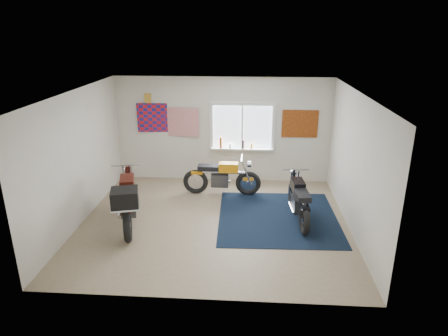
# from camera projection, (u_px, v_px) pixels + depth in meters

# --- Properties ---
(ground) EXTENTS (5.50, 5.50, 0.00)m
(ground) POSITION_uv_depth(u_px,v_px,m) (214.00, 222.00, 8.34)
(ground) COLOR #9E896B
(ground) RESTS_ON ground
(room_shell) EXTENTS (5.50, 5.50, 5.50)m
(room_shell) POSITION_uv_depth(u_px,v_px,m) (214.00, 147.00, 7.79)
(room_shell) COLOR white
(room_shell) RESTS_ON ground
(navy_rug) EXTENTS (2.57, 2.67, 0.01)m
(navy_rug) POSITION_uv_depth(u_px,v_px,m) (278.00, 217.00, 8.54)
(navy_rug) COLOR black
(navy_rug) RESTS_ON ground
(window_assembly) EXTENTS (1.66, 0.17, 1.26)m
(window_assembly) POSITION_uv_depth(u_px,v_px,m) (242.00, 130.00, 10.17)
(window_assembly) COLOR white
(window_assembly) RESTS_ON room_shell
(oil_bottles) EXTENTS (0.85, 0.07, 0.28)m
(oil_bottles) POSITION_uv_depth(u_px,v_px,m) (232.00, 144.00, 10.24)
(oil_bottles) COLOR #984916
(oil_bottles) RESTS_ON window_assembly
(flag_display) EXTENTS (1.60, 0.10, 1.17)m
(flag_display) POSITION_uv_depth(u_px,v_px,m) (148.00, 98.00, 10.07)
(flag_display) COLOR red
(flag_display) RESTS_ON room_shell
(triumph_poster) EXTENTS (0.90, 0.03, 0.70)m
(triumph_poster) POSITION_uv_depth(u_px,v_px,m) (300.00, 124.00, 10.02)
(triumph_poster) COLOR #A54C14
(triumph_poster) RESTS_ON room_shell
(yellow_triumph) EXTENTS (1.89, 0.57, 0.95)m
(yellow_triumph) POSITION_uv_depth(u_px,v_px,m) (221.00, 178.00, 9.61)
(yellow_triumph) COLOR black
(yellow_triumph) RESTS_ON ground
(black_chrome_bike) EXTENTS (0.58, 1.88, 0.97)m
(black_chrome_bike) POSITION_uv_depth(u_px,v_px,m) (299.00, 201.00, 8.33)
(black_chrome_bike) COLOR black
(black_chrome_bike) RESTS_ON navy_rug
(maroon_tourer) EXTENTS (0.98, 2.18, 1.11)m
(maroon_tourer) POSITION_uv_depth(u_px,v_px,m) (127.00, 201.00, 7.95)
(maroon_tourer) COLOR black
(maroon_tourer) RESTS_ON ground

